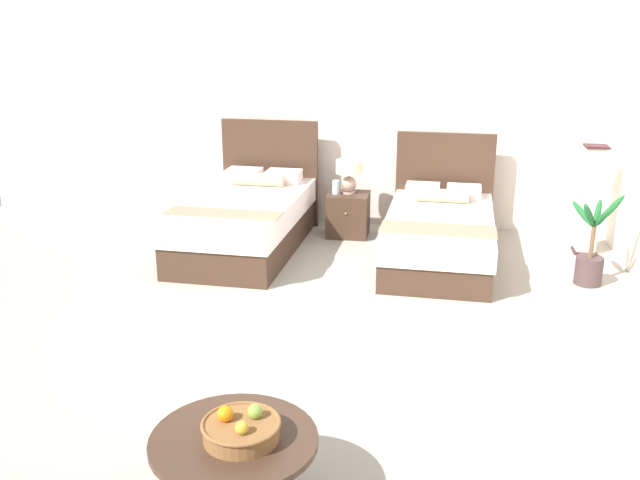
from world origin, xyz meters
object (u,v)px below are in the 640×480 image
(nightstand, at_px, (348,214))
(table_lamp, at_px, (349,172))
(coffee_table, at_px, (235,458))
(bed_near_corner, at_px, (439,233))
(floor_lamp_corner, at_px, (590,200))
(vase, at_px, (336,187))
(fruit_bowl, at_px, (241,429))
(potted_palm, at_px, (591,257))
(bed_near_window, at_px, (246,219))

(nightstand, height_order, table_lamp, table_lamp)
(coffee_table, bearing_deg, bed_near_corner, 76.30)
(nightstand, distance_m, floor_lamp_corner, 2.67)
(bed_near_corner, height_order, vase, bed_near_corner)
(vase, xyz_separation_m, floor_lamp_corner, (2.78, -0.17, 0.01))
(nightstand, bearing_deg, fruit_bowl, -89.17)
(vase, bearing_deg, fruit_bowl, -87.49)
(floor_lamp_corner, bearing_deg, potted_palm, -98.61)
(floor_lamp_corner, bearing_deg, bed_near_corner, -163.61)
(bed_near_window, bearing_deg, table_lamp, 33.77)
(table_lamp, bearing_deg, bed_near_corner, -33.29)
(bed_near_corner, relative_size, table_lamp, 5.67)
(nightstand, distance_m, coffee_table, 4.89)
(nightstand, bearing_deg, potted_palm, -25.58)
(table_lamp, distance_m, vase, 0.23)
(table_lamp, height_order, fruit_bowl, table_lamp)
(floor_lamp_corner, xyz_separation_m, potted_palm, (-0.15, -0.98, -0.31))
(table_lamp, relative_size, vase, 2.41)
(table_lamp, xyz_separation_m, fruit_bowl, (0.07, -4.91, -0.26))
(coffee_table, bearing_deg, bed_near_window, 104.38)
(floor_lamp_corner, height_order, potted_palm, floor_lamp_corner)
(table_lamp, bearing_deg, floor_lamp_corner, -4.93)
(nightstand, xyz_separation_m, potted_palm, (2.49, -1.19, 0.03))
(vase, relative_size, fruit_bowl, 0.40)
(table_lamp, bearing_deg, fruit_bowl, -89.18)
(coffee_table, distance_m, floor_lamp_corner, 5.36)
(vase, distance_m, fruit_bowl, 4.86)
(bed_near_corner, bearing_deg, table_lamp, 146.71)
(bed_near_corner, distance_m, vase, 1.39)
(table_lamp, height_order, vase, table_lamp)
(fruit_bowl, distance_m, potted_palm, 4.43)
(table_lamp, xyz_separation_m, floor_lamp_corner, (2.64, -0.23, -0.17))
(bed_near_corner, relative_size, potted_palm, 2.40)
(table_lamp, height_order, coffee_table, table_lamp)
(nightstand, distance_m, potted_palm, 2.76)
(fruit_bowl, relative_size, potted_palm, 0.44)
(table_lamp, distance_m, potted_palm, 2.81)
(bed_near_window, distance_m, coffee_table, 4.34)
(bed_near_window, height_order, floor_lamp_corner, bed_near_window)
(fruit_bowl, xyz_separation_m, floor_lamp_corner, (2.57, 4.68, 0.09))
(bed_near_window, relative_size, potted_palm, 2.45)
(coffee_table, relative_size, fruit_bowl, 2.13)
(nightstand, distance_m, vase, 0.36)
(vase, relative_size, potted_palm, 0.18)
(bed_near_window, bearing_deg, fruit_bowl, -75.10)
(potted_palm, bearing_deg, bed_near_corner, 160.12)
(vase, bearing_deg, potted_palm, -23.63)
(nightstand, bearing_deg, vase, -164.32)
(bed_near_corner, xyz_separation_m, table_lamp, (-1.06, 0.69, 0.47))
(bed_near_corner, bearing_deg, floor_lamp_corner, 16.39)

